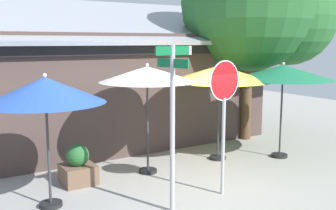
{
  "coord_description": "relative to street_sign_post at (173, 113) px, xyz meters",
  "views": [
    {
      "loc": [
        -5.1,
        -7.04,
        3.15
      ],
      "look_at": [
        0.07,
        1.2,
        1.6
      ],
      "focal_mm": 42.87,
      "sensor_mm": 36.0,
      "label": 1
    }
  ],
  "objects": [
    {
      "name": "patio_umbrella_forest_green_far_right",
      "position": [
        4.42,
        1.43,
        0.45
      ],
      "size": [
        2.61,
        2.61,
        2.6
      ],
      "color": "black",
      "rests_on": "ground"
    },
    {
      "name": "ground_plane",
      "position": [
        1.25,
        1.05,
        -1.92
      ],
      "size": [
        28.0,
        28.0,
        0.1
      ],
      "primitive_type": "cube",
      "color": "#9E9B93"
    },
    {
      "name": "street_sign_post",
      "position": [
        0.0,
        0.0,
        0.0
      ],
      "size": [
        0.85,
        0.79,
        3.08
      ],
      "color": "#A8AAB2",
      "rests_on": "ground"
    },
    {
      "name": "cafe_building",
      "position": [
        1.47,
        5.72,
        -0.09
      ],
      "size": [
        9.41,
        4.8,
        4.58
      ],
      "color": "#473833",
      "rests_on": "ground"
    },
    {
      "name": "patio_umbrella_mustard_right",
      "position": [
        2.85,
        2.17,
        0.44
      ],
      "size": [
        2.69,
        2.69,
        2.6
      ],
      "color": "black",
      "rests_on": "ground"
    },
    {
      "name": "stop_sign",
      "position": [
        1.34,
        0.17,
        0.09
      ],
      "size": [
        0.81,
        0.11,
        2.78
      ],
      "color": "#A8AAB2",
      "rests_on": "ground"
    },
    {
      "name": "sidewalk_planter",
      "position": [
        -0.99,
        2.35,
        -1.49
      ],
      "size": [
        0.72,
        0.72,
        0.9
      ],
      "color": "brown",
      "rests_on": "ground"
    },
    {
      "name": "shade_tree",
      "position": [
        5.39,
        3.36,
        2.34
      ],
      "size": [
        4.82,
        4.26,
        6.45
      ],
      "color": "brown",
      "rests_on": "ground"
    },
    {
      "name": "patio_umbrella_ivory_center",
      "position": [
        0.7,
        2.19,
        0.51
      ],
      "size": [
        2.27,
        2.27,
        2.65
      ],
      "color": "black",
      "rests_on": "ground"
    },
    {
      "name": "patio_umbrella_royal_blue_left",
      "position": [
        -1.88,
        1.42,
        0.38
      ],
      "size": [
        2.23,
        2.23,
        2.57
      ],
      "color": "black",
      "rests_on": "ground"
    }
  ]
}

